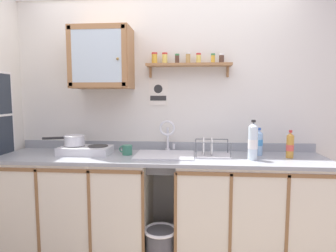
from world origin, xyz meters
TOP-DOWN VIEW (x-y plane):
  - back_wall at (0.00, 0.66)m, footprint 3.51×0.07m
  - lower_cabinet_run at (-0.77, 0.34)m, footprint 1.34×0.61m
  - lower_cabinet_run_right at (0.79, 0.34)m, footprint 1.31×0.61m
  - countertop at (0.00, 0.34)m, footprint 2.87×0.64m
  - backsplash at (0.00, 0.63)m, footprint 2.87×0.02m
  - sink at (0.03, 0.37)m, footprint 0.52×0.45m
  - hot_plate_stove at (-0.69, 0.36)m, footprint 0.46×0.26m
  - saucepan at (-0.81, 0.37)m, footprint 0.36×0.20m
  - bottle_water_blue_0 at (0.87, 0.45)m, footprint 0.07×0.07m
  - bottle_water_clear_1 at (0.77, 0.24)m, footprint 0.08×0.08m
  - bottle_juice_amber_2 at (1.11, 0.35)m, footprint 0.06×0.06m
  - dish_rack at (0.44, 0.37)m, footprint 0.32×0.24m
  - mug at (-0.31, 0.36)m, footprint 0.13×0.09m
  - wall_cabinet at (-0.56, 0.48)m, footprint 0.54×0.34m
  - spice_shelf at (0.22, 0.57)m, footprint 0.79×0.14m
  - warning_sign at (-0.06, 0.63)m, footprint 0.18×0.01m
  - trash_bin at (0.02, 0.13)m, footprint 0.28×0.28m

SIDE VIEW (x-z plane):
  - trash_bin at x=0.02m, z-range 0.01..0.40m
  - lower_cabinet_run at x=-0.77m, z-range 0.00..0.94m
  - lower_cabinet_run_right at x=0.79m, z-range 0.00..0.94m
  - sink at x=0.03m, z-range 0.72..1.15m
  - countertop at x=0.00m, z-range 0.94..0.97m
  - dish_rack at x=0.44m, z-range 0.92..1.09m
  - hot_plate_stove at x=-0.69m, z-range 0.96..1.04m
  - backsplash at x=0.00m, z-range 0.97..1.05m
  - mug at x=-0.31m, z-range 0.97..1.05m
  - bottle_juice_amber_2 at x=1.11m, z-range 0.95..1.19m
  - bottle_water_blue_0 at x=0.87m, z-range 0.96..1.20m
  - saucepan at x=-0.81m, z-range 1.04..1.14m
  - bottle_water_clear_1 at x=0.77m, z-range 0.95..1.28m
  - back_wall at x=0.00m, z-range 0.01..2.50m
  - warning_sign at x=-0.06m, z-range 1.40..1.66m
  - spice_shelf at x=0.22m, z-range 1.69..1.91m
  - wall_cabinet at x=-0.56m, z-range 1.56..2.11m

